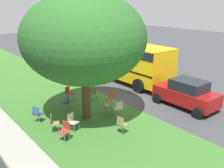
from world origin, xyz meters
TOP-DOWN VIEW (x-y plane):
  - ground at (0.00, 0.00)m, footprint 80.00×80.00m
  - grass_verge at (0.00, 3.20)m, footprint 48.00×6.00m
  - street_tree at (-0.63, 3.03)m, footprint 6.06×6.06m
  - chair_0 at (-1.37, 4.32)m, footprint 0.53×0.52m
  - chair_1 at (-0.94, 5.10)m, footprint 0.56×0.57m
  - chair_2 at (-1.58, 1.63)m, footprint 0.50×0.50m
  - chair_3 at (0.49, 5.26)m, footprint 0.56×0.57m
  - chair_4 at (-3.11, 2.73)m, footprint 0.44×0.45m
  - chair_5 at (1.26, 1.24)m, footprint 0.59×0.59m
  - chair_6 at (-0.91, 1.68)m, footprint 0.58×0.58m
  - chair_7 at (2.19, 2.46)m, footprint 0.55×0.54m
  - chair_8 at (-1.94, 5.04)m, footprint 0.52×0.53m
  - chair_9 at (-0.19, 1.01)m, footprint 0.46×0.45m
  - chair_10 at (1.03, 3.33)m, footprint 0.50×0.51m
  - parked_car at (-3.05, -2.30)m, footprint 3.70×1.92m
  - school_bus at (4.42, -3.14)m, footprint 10.40×2.80m

SIDE VIEW (x-z plane):
  - ground at x=0.00m, z-range 0.00..0.00m
  - grass_verge at x=0.00m, z-range 0.00..0.01m
  - chair_0 at x=-1.37m, z-range 0.08..0.96m
  - chair_1 at x=-0.94m, z-range 0.08..0.96m
  - chair_2 at x=-1.58m, z-range 0.08..0.96m
  - chair_3 at x=0.49m, z-range 0.08..0.96m
  - chair_4 at x=-3.11m, z-range 0.08..0.96m
  - chair_5 at x=1.26m, z-range 0.08..0.96m
  - chair_6 at x=-0.91m, z-range 0.08..0.96m
  - chair_7 at x=2.19m, z-range 0.08..0.96m
  - chair_8 at x=-1.94m, z-range 0.08..0.96m
  - chair_9 at x=-0.19m, z-range 0.08..0.96m
  - chair_10 at x=1.03m, z-range 0.08..0.96m
  - parked_car at x=-3.05m, z-range 0.01..1.66m
  - school_bus at x=4.42m, z-range 0.32..3.20m
  - street_tree at x=-0.63m, z-range 0.96..7.39m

